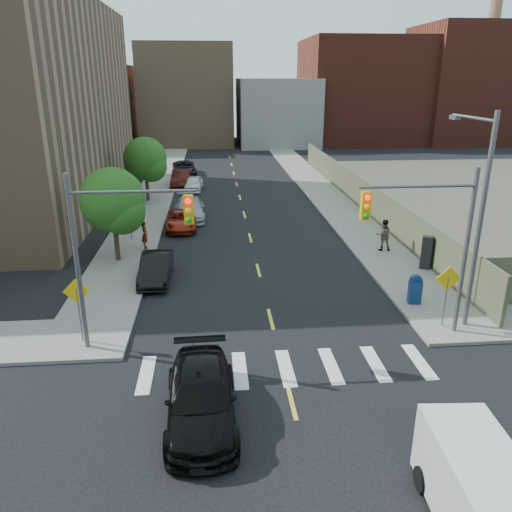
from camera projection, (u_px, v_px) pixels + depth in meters
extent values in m
plane|color=black|center=(302.00, 442.00, 14.69)|extent=(160.00, 160.00, 0.00)
cube|color=gray|center=(162.00, 178.00, 52.95)|extent=(3.50, 73.00, 0.15)
cube|color=gray|center=(306.00, 176.00, 54.22)|extent=(3.50, 73.00, 0.15)
cube|color=#565A3F|center=(358.00, 191.00, 41.32)|extent=(0.12, 44.00, 2.50)
cube|color=#592319|center=(82.00, 106.00, 76.50)|extent=(14.00, 18.00, 12.00)
cube|color=#8C6B4C|center=(187.00, 95.00, 79.18)|extent=(14.00, 16.00, 15.00)
cube|color=gray|center=(276.00, 112.00, 79.30)|extent=(12.00, 16.00, 10.00)
cube|color=#592319|center=(360.00, 91.00, 81.32)|extent=(18.00, 18.00, 16.00)
cube|color=#592319|center=(461.00, 85.00, 80.42)|extent=(14.00, 16.00, 18.00)
cylinder|color=#8C6B4C|center=(489.00, 52.00, 79.06)|extent=(1.80, 1.80, 28.00)
cylinder|color=#59595E|center=(77.00, 267.00, 18.52)|extent=(0.18, 0.18, 7.00)
cylinder|color=#59595E|center=(133.00, 192.00, 17.76)|extent=(4.50, 0.12, 0.12)
cube|color=#E5A50C|center=(189.00, 210.00, 18.16)|extent=(0.35, 0.30, 1.05)
cylinder|color=#59595E|center=(465.00, 255.00, 19.76)|extent=(0.18, 0.18, 7.00)
cylinder|color=#59595E|center=(418.00, 186.00, 18.63)|extent=(4.50, 0.12, 0.12)
cube|color=#E5A50C|center=(366.00, 206.00, 18.70)|extent=(0.35, 0.30, 1.05)
cylinder|color=#59595E|center=(479.00, 227.00, 19.94)|extent=(0.20, 0.20, 9.00)
cylinder|color=#59595E|center=(473.00, 118.00, 20.15)|extent=(0.12, 3.50, 0.12)
cube|color=#59595E|center=(455.00, 117.00, 21.69)|extent=(0.25, 0.60, 0.18)
cylinder|color=#59595E|center=(80.00, 317.00, 19.74)|extent=(0.06, 0.06, 2.40)
cube|color=yellow|center=(77.00, 291.00, 19.37)|extent=(1.06, 0.04, 1.06)
cylinder|color=#59595E|center=(445.00, 303.00, 20.98)|extent=(0.06, 0.06, 2.40)
cube|color=yellow|center=(448.00, 279.00, 20.60)|extent=(1.06, 0.04, 1.06)
cylinder|color=#59595E|center=(131.00, 223.00, 32.40)|extent=(0.06, 0.06, 2.40)
cube|color=yellow|center=(129.00, 207.00, 32.03)|extent=(1.06, 0.04, 1.06)
cylinder|color=#332114|center=(116.00, 241.00, 28.59)|extent=(0.28, 0.28, 2.64)
sphere|color=#1D4C15|center=(112.00, 200.00, 27.78)|extent=(3.60, 3.60, 3.60)
sphere|color=#1D4C15|center=(122.00, 211.00, 27.75)|extent=(2.64, 2.64, 2.64)
sphere|color=#1D4C15|center=(107.00, 205.00, 28.27)|extent=(2.88, 2.88, 2.88)
cylinder|color=#332114|center=(147.00, 187.00, 42.66)|extent=(0.28, 0.28, 2.64)
sphere|color=#1D4C15|center=(145.00, 159.00, 41.85)|extent=(3.60, 3.60, 3.60)
sphere|color=#1D4C15|center=(151.00, 166.00, 41.81)|extent=(2.64, 2.64, 2.64)
sphere|color=#1D4C15|center=(141.00, 163.00, 42.33)|extent=(2.88, 2.88, 2.88)
imported|color=navy|center=(157.00, 267.00, 26.59)|extent=(1.64, 3.70, 1.24)
imported|color=black|center=(156.00, 268.00, 26.19)|extent=(1.56, 4.35, 1.43)
imported|color=maroon|center=(182.00, 220.00, 35.23)|extent=(2.16, 4.61, 1.27)
imported|color=#A0A3A8|center=(190.00, 209.00, 37.76)|extent=(2.42, 5.46, 1.56)
imported|color=silver|center=(194.00, 183.00, 47.24)|extent=(1.88, 4.07, 1.35)
imported|color=#3C0F0C|center=(181.00, 179.00, 48.85)|extent=(1.80, 4.82, 1.57)
imported|color=black|center=(184.00, 168.00, 55.00)|extent=(2.98, 5.52, 1.47)
imported|color=black|center=(201.00, 397.00, 15.48)|extent=(2.29, 5.37, 1.54)
cube|color=silver|center=(485.00, 502.00, 11.27)|extent=(2.06, 4.68, 1.94)
cube|color=black|center=(455.00, 439.00, 12.84)|extent=(1.70, 1.16, 0.79)
cylinder|color=black|center=(422.00, 480.00, 12.93)|extent=(0.29, 0.68, 0.67)
cylinder|color=black|center=(486.00, 478.00, 12.96)|extent=(0.29, 0.68, 0.67)
cube|color=navy|center=(415.00, 292.00, 23.28)|extent=(0.64, 0.52, 1.10)
cylinder|color=navy|center=(416.00, 281.00, 23.08)|extent=(0.60, 0.35, 0.56)
cube|color=black|center=(426.00, 252.00, 27.41)|extent=(0.68, 0.62, 1.85)
imported|color=gray|center=(145.00, 235.00, 30.65)|extent=(0.51, 0.68, 1.70)
imported|color=gray|center=(384.00, 235.00, 30.28)|extent=(1.02, 0.84, 1.94)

